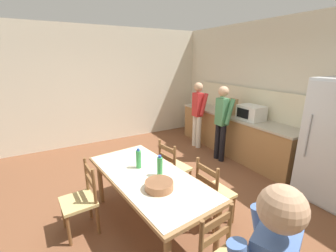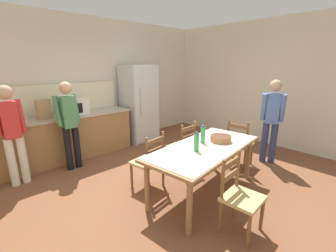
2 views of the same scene
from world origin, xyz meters
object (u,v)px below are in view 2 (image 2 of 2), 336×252
serving_bowl (221,138)px  person_at_sink (12,131)px  bottle_near_centre (196,142)px  bottle_off_centre (203,135)px  dining_table (205,151)px  chair_side_near_left (240,196)px  microwave (74,107)px  person_by_table (272,118)px  person_at_counter (69,121)px  chair_head_end (239,144)px  chair_side_far_left (149,162)px  chair_side_far_right (182,147)px  refrigerator (139,104)px  paper_bag (44,109)px

serving_bowl → person_at_sink: person_at_sink is taller
bottle_near_centre → bottle_off_centre: size_ratio=1.00×
dining_table → chair_side_near_left: chair_side_near_left is taller
microwave → person_by_table: bearing=-47.9°
person_at_sink → person_by_table: (3.77, -2.39, 0.01)m
chair_side_near_left → person_at_counter: 3.10m
bottle_near_centre → serving_bowl: bottle_near_centre is taller
microwave → chair_side_near_left: microwave is taller
bottle_off_centre → chair_head_end: 1.24m
person_at_sink → person_at_counter: person_at_counter is taller
chair_head_end → chair_side_far_left: same height
chair_side_far_right → person_at_counter: size_ratio=0.57×
person_at_sink → person_by_table: person_by_table is taller
refrigerator → bottle_off_centre: 2.68m
bottle_off_centre → person_by_table: 1.75m
chair_head_end → person_at_counter: person_at_counter is taller
refrigerator → person_at_sink: size_ratio=1.18×
chair_side_far_right → chair_side_far_left: same height
microwave → bottle_off_centre: microwave is taller
person_at_sink → person_at_counter: 0.86m
paper_bag → chair_side_far_right: 2.66m
bottle_near_centre → chair_side_near_left: (-0.11, -0.74, -0.43)m
dining_table → bottle_off_centre: bottle_off_centre is taller
paper_bag → microwave: bearing=0.8°
chair_side_near_left → person_by_table: (2.15, 0.59, 0.47)m
bottle_off_centre → chair_side_far_left: bearing=137.2°
person_at_counter → person_by_table: bearing=-129.2°
microwave → chair_head_end: (2.05, -2.57, -0.61)m
dining_table → bottle_off_centre: (0.08, 0.12, 0.20)m
microwave → chair_side_far_left: 2.16m
microwave → dining_table: size_ratio=0.25×
person_by_table → bottle_near_centre: bearing=-26.8°
bottle_near_centre → person_at_counter: bearing=111.2°
bottle_near_centre → chair_head_end: bottle_near_centre is taller
person_by_table → chair_side_far_left: bearing=-42.7°
bottle_near_centre → chair_side_far_right: bearing=53.8°
refrigerator → person_by_table: (1.00, -2.87, -0.03)m
bottle_off_centre → person_at_counter: size_ratio=0.17×
chair_side_far_right → chair_head_end: size_ratio=1.00×
microwave → bottle_near_centre: (0.57, -2.74, -0.18)m
person_at_sink → refrigerator: bearing=-80.2°
refrigerator → paper_bag: 2.17m
microwave → chair_head_end: bearing=-51.4°
paper_bag → dining_table: size_ratio=0.18×
dining_table → chair_side_far_right: bearing=65.9°
bottle_off_centre → paper_bag: bearing=119.1°
person_at_sink → chair_side_near_left: bearing=-151.6°
person_at_counter → bottle_off_centre: bearing=-150.3°
chair_side_far_right → person_at_counter: bearing=-48.1°
dining_table → person_at_counter: (-1.10, 2.20, 0.23)m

